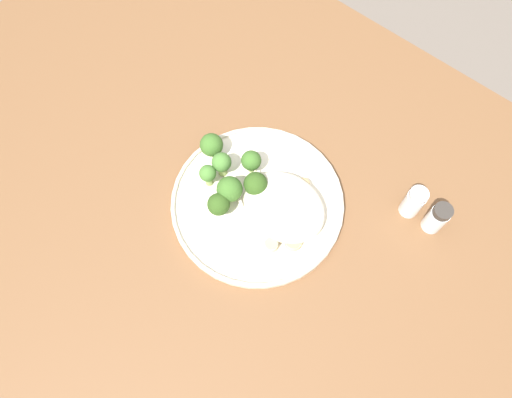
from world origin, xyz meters
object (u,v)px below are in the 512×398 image
object	(u,v)px
broccoli_floret_beside_noodles	(212,145)
broccoli_floret_split_head	(219,205)
seared_scallop_rear_pale	(303,186)
broccoli_floret_near_rim	(208,174)
broccoli_floret_small_sprig	(251,161)
dinner_plate	(256,202)
salt_shaker	(413,202)
broccoli_floret_left_leaning	(256,184)
seared_scallop_tiny_bay	(293,242)
broccoli_floret_right_tilted	(222,163)
broccoli_floret_center_pile	(230,189)
seared_scallop_right_edge	(288,207)
seared_scallop_on_noodles	(271,245)
pepper_shaker	(437,218)

from	to	relation	value
broccoli_floret_beside_noodles	broccoli_floret_split_head	distance (m)	0.11
seared_scallop_rear_pale	broccoli_floret_near_rim	world-z (taller)	broccoli_floret_near_rim
broccoli_floret_small_sprig	dinner_plate	bearing A→B (deg)	-42.87
salt_shaker	broccoli_floret_left_leaning	bearing A→B (deg)	-146.80
salt_shaker	broccoli_floret_small_sprig	bearing A→B (deg)	-155.53
seared_scallop_tiny_bay	broccoli_floret_left_leaning	distance (m)	0.11
salt_shaker	seared_scallop_rear_pale	bearing A→B (deg)	-151.73
seared_scallop_tiny_bay	broccoli_floret_beside_noodles	world-z (taller)	broccoli_floret_beside_noodles
broccoli_floret_near_rim	salt_shaker	world-z (taller)	salt_shaker
broccoli_floret_right_tilted	salt_shaker	distance (m)	0.32
seared_scallop_tiny_bay	broccoli_floret_center_pile	distance (m)	0.13
seared_scallop_right_edge	broccoli_floret_left_leaning	size ratio (longest dim) A/B	0.58
seared_scallop_rear_pale	seared_scallop_on_noodles	bearing A→B (deg)	-78.09
broccoli_floret_near_rim	broccoli_floret_center_pile	size ratio (longest dim) A/B	0.85
broccoli_floret_beside_noodles	broccoli_floret_center_pile	size ratio (longest dim) A/B	0.91
seared_scallop_tiny_bay	pepper_shaker	world-z (taller)	pepper_shaker
broccoli_floret_split_head	broccoli_floret_right_tilted	distance (m)	0.07
seared_scallop_tiny_bay	pepper_shaker	size ratio (longest dim) A/B	0.41
broccoli_floret_near_rim	broccoli_floret_small_sprig	xyz separation A→B (m)	(0.04, 0.06, 0.00)
broccoli_floret_right_tilted	pepper_shaker	bearing A→B (deg)	24.36
dinner_plate	broccoli_floret_left_leaning	bearing A→B (deg)	131.75
dinner_plate	seared_scallop_rear_pale	distance (m)	0.08
broccoli_floret_small_sprig	broccoli_floret_center_pile	world-z (taller)	broccoli_floret_center_pile
broccoli_floret_left_leaning	salt_shaker	bearing A→B (deg)	33.20
dinner_plate	broccoli_floret_split_head	xyz separation A→B (m)	(-0.03, -0.05, 0.03)
broccoli_floret_left_leaning	broccoli_floret_split_head	size ratio (longest dim) A/B	1.05
dinner_plate	broccoli_floret_near_rim	size ratio (longest dim) A/B	5.84
broccoli_floret_split_head	seared_scallop_rear_pale	bearing A→B (deg)	56.62
seared_scallop_tiny_bay	broccoli_floret_near_rim	bearing A→B (deg)	-179.20
broccoli_floret_small_sprig	broccoli_floret_split_head	world-z (taller)	same
seared_scallop_right_edge	broccoli_floret_left_leaning	world-z (taller)	broccoli_floret_left_leaning
broccoli_floret_center_pile	seared_scallop_on_noodles	bearing A→B (deg)	-13.05
dinner_plate	broccoli_floret_beside_noodles	world-z (taller)	broccoli_floret_beside_noodles
seared_scallop_right_edge	pepper_shaker	world-z (taller)	pepper_shaker
broccoli_floret_left_leaning	broccoli_floret_beside_noodles	bearing A→B (deg)	174.94
seared_scallop_tiny_bay	broccoli_floret_center_pile	world-z (taller)	broccoli_floret_center_pile
broccoli_floret_left_leaning	broccoli_floret_small_sprig	bearing A→B (deg)	139.19
broccoli_floret_center_pile	pepper_shaker	size ratio (longest dim) A/B	0.87
seared_scallop_tiny_bay	broccoli_floret_small_sprig	size ratio (longest dim) A/B	0.53
seared_scallop_right_edge	broccoli_floret_split_head	xyz separation A→B (m)	(-0.09, -0.07, 0.02)
broccoli_floret_near_rim	broccoli_floret_right_tilted	world-z (taller)	broccoli_floret_right_tilted
seared_scallop_on_noodles	broccoli_floret_center_pile	world-z (taller)	broccoli_floret_center_pile
seared_scallop_tiny_bay	broccoli_floret_right_tilted	world-z (taller)	broccoli_floret_right_tilted
broccoli_floret_small_sprig	broccoli_floret_right_tilted	world-z (taller)	broccoli_floret_right_tilted
seared_scallop_tiny_bay	seared_scallop_on_noodles	bearing A→B (deg)	-132.36
broccoli_floret_split_head	pepper_shaker	bearing A→B (deg)	36.12
broccoli_floret_split_head	dinner_plate	bearing A→B (deg)	57.13
broccoli_floret_small_sprig	salt_shaker	size ratio (longest dim) A/B	0.77
seared_scallop_right_edge	broccoli_floret_right_tilted	xyz separation A→B (m)	(-0.13, -0.02, 0.02)
broccoli_floret_center_pile	seared_scallop_rear_pale	bearing A→B (deg)	47.89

